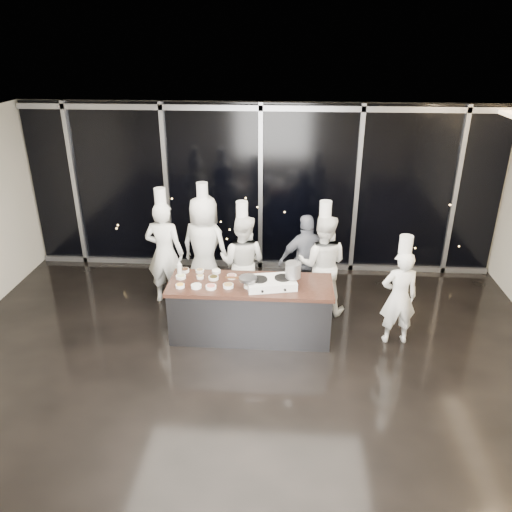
{
  "coord_description": "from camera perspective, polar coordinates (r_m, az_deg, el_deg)",
  "views": [
    {
      "loc": [
        0.54,
        -5.69,
        4.33
      ],
      "look_at": [
        0.06,
        1.2,
        1.22
      ],
      "focal_mm": 35.0,
      "sensor_mm": 36.0,
      "label": 1
    }
  ],
  "objects": [
    {
      "name": "chef_right",
      "position": [
        8.23,
        7.59,
        -0.89
      ],
      "size": [
        0.91,
        0.76,
        1.93
      ],
      "rotation": [
        0.0,
        0.0,
        3.0
      ],
      "color": "white",
      "rests_on": "ground"
    },
    {
      "name": "stove",
      "position": [
        7.34,
        1.72,
        -3.05
      ],
      "size": [
        0.79,
        0.58,
        0.14
      ],
      "rotation": [
        0.0,
        0.0,
        0.21
      ],
      "color": "white",
      "rests_on": "demo_counter"
    },
    {
      "name": "chef_side",
      "position": [
        7.66,
        16.03,
        -4.4
      ],
      "size": [
        0.58,
        0.42,
        1.73
      ],
      "rotation": [
        0.0,
        0.0,
        3.25
      ],
      "color": "white",
      "rests_on": "ground"
    },
    {
      "name": "stock_pot",
      "position": [
        7.3,
        4.26,
        -1.61
      ],
      "size": [
        0.27,
        0.27,
        0.23
      ],
      "primitive_type": "cylinder",
      "rotation": [
        0.0,
        0.0,
        0.21
      ],
      "color": "#A7A7A9",
      "rests_on": "stove"
    },
    {
      "name": "squeeze_bottle",
      "position": [
        7.69,
        -8.74,
        -1.45
      ],
      "size": [
        0.08,
        0.08,
        0.27
      ],
      "color": "silver",
      "rests_on": "demo_counter"
    },
    {
      "name": "window_wall",
      "position": [
        9.54,
        0.53,
        7.62
      ],
      "size": [
        8.9,
        0.11,
        3.2
      ],
      "color": "black",
      "rests_on": "ground"
    },
    {
      "name": "room_shell",
      "position": [
        6.07,
        0.28,
        4.2
      ],
      "size": [
        9.02,
        7.02,
        3.21
      ],
      "color": "beige",
      "rests_on": "ground"
    },
    {
      "name": "demo_counter",
      "position": [
        7.67,
        -0.64,
        -6.11
      ],
      "size": [
        2.46,
        0.86,
        0.9
      ],
      "color": "#38383D",
      "rests_on": "ground"
    },
    {
      "name": "guest",
      "position": [
        8.42,
        5.79,
        -0.56
      ],
      "size": [
        1.02,
        0.62,
        1.63
      ],
      "rotation": [
        0.0,
        0.0,
        3.39
      ],
      "color": "#111B31",
      "rests_on": "ground"
    },
    {
      "name": "frying_pan",
      "position": [
        7.23,
        -1.01,
        -2.6
      ],
      "size": [
        0.48,
        0.32,
        0.04
      ],
      "rotation": [
        0.0,
        0.0,
        0.21
      ],
      "color": "slate",
      "rests_on": "stove"
    },
    {
      "name": "prep_bowls",
      "position": [
        7.54,
        -4.94,
        -2.69
      ],
      "size": [
        1.4,
        0.68,
        0.05
      ],
      "color": "white",
      "rests_on": "demo_counter"
    },
    {
      "name": "chef_left",
      "position": [
        8.67,
        -5.88,
        1.05
      ],
      "size": [
        1.05,
        0.87,
        2.08
      ],
      "rotation": [
        0.0,
        0.0,
        2.78
      ],
      "color": "white",
      "rests_on": "ground"
    },
    {
      "name": "chef_center",
      "position": [
        8.29,
        -1.54,
        -0.66
      ],
      "size": [
        0.92,
        0.79,
        1.89
      ],
      "rotation": [
        0.0,
        0.0,
        2.92
      ],
      "color": "white",
      "rests_on": "ground"
    },
    {
      "name": "ground",
      "position": [
        7.17,
        -1.2,
        -12.87
      ],
      "size": [
        9.0,
        9.0,
        0.0
      ],
      "primitive_type": "plane",
      "color": "black",
      "rests_on": "ground"
    },
    {
      "name": "chef_far_left",
      "position": [
        8.57,
        -10.39,
        0.43
      ],
      "size": [
        0.7,
        0.5,
        2.04
      ],
      "rotation": [
        0.0,
        0.0,
        3.04
      ],
      "color": "white",
      "rests_on": "ground"
    }
  ]
}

